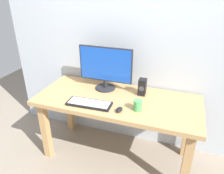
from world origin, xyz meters
TOP-DOWN VIEW (x-y plane):
  - ground_plane at (0.00, 0.00)m, footprint 6.00×6.00m
  - wall_back at (0.00, 0.40)m, footprint 3.02×0.04m
  - desk at (0.00, 0.00)m, footprint 1.67×0.72m
  - monitor at (-0.20, 0.18)m, footprint 0.59×0.22m
  - keyboard_primary at (-0.22, -0.21)m, footprint 0.44×0.18m
  - mouse at (0.09, -0.23)m, footprint 0.06×0.10m
  - speaker_right at (0.22, 0.17)m, footprint 0.08×0.09m
  - coffee_mug at (0.25, -0.15)m, footprint 0.08×0.08m

SIDE VIEW (x-z plane):
  - ground_plane at x=0.00m, z-range 0.00..0.00m
  - desk at x=0.00m, z-range 0.27..1.02m
  - keyboard_primary at x=-0.22m, z-range 0.75..0.78m
  - mouse at x=0.09m, z-range 0.75..0.79m
  - coffee_mug at x=0.25m, z-range 0.75..0.86m
  - speaker_right at x=0.22m, z-range 0.75..0.93m
  - monitor at x=-0.20m, z-range 0.77..1.24m
  - wall_back at x=0.00m, z-range 0.00..3.00m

